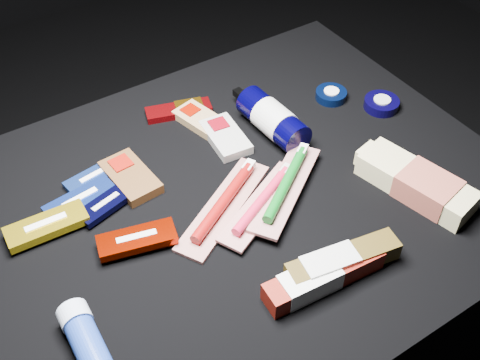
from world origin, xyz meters
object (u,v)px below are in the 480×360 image
lotion_bottle (273,120)px  deodorant_stick (84,338)px  toothpaste_carton_red (319,278)px  bodywash_bottle (418,184)px

lotion_bottle → deodorant_stick: (-0.49, -0.24, -0.01)m
toothpaste_carton_red → lotion_bottle: bearing=70.4°
bodywash_bottle → deodorant_stick: same height
lotion_bottle → bodywash_bottle: (0.12, -0.28, -0.01)m
deodorant_stick → bodywash_bottle: bearing=-1.3°
bodywash_bottle → deodorant_stick: 0.61m
deodorant_stick → toothpaste_carton_red: (0.34, -0.10, -0.00)m
lotion_bottle → deodorant_stick: bearing=-157.1°
deodorant_stick → toothpaste_carton_red: deodorant_stick is taller
deodorant_stick → toothpaste_carton_red: bearing=-13.9°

